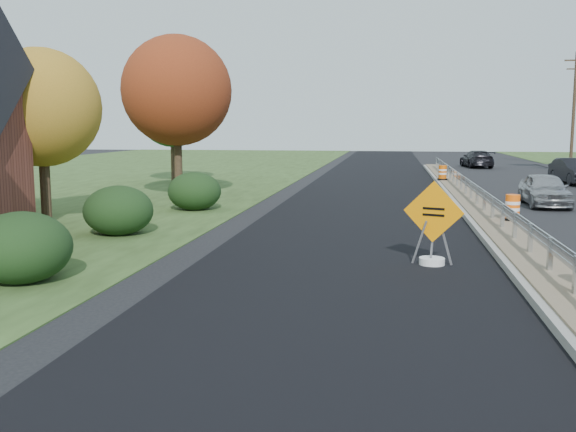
# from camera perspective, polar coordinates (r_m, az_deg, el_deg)

# --- Properties ---
(ground) EXTENTS (140.00, 140.00, 0.00)m
(ground) POSITION_cam_1_polar(r_m,az_deg,el_deg) (18.72, 19.45, -2.55)
(ground) COLOR black
(ground) RESTS_ON ground
(milled_overlay) EXTENTS (7.20, 120.00, 0.01)m
(milled_overlay) POSITION_cam_1_polar(r_m,az_deg,el_deg) (28.33, 7.06, 1.28)
(milled_overlay) COLOR black
(milled_overlay) RESTS_ON ground
(median) EXTENTS (1.60, 55.00, 0.23)m
(median) POSITION_cam_1_polar(r_m,az_deg,el_deg) (26.53, 16.43, 0.79)
(median) COLOR gray
(median) RESTS_ON ground
(guardrail) EXTENTS (0.10, 46.15, 0.72)m
(guardrail) POSITION_cam_1_polar(r_m,az_deg,el_deg) (27.45, 16.22, 2.32)
(guardrail) COLOR silver
(guardrail) RESTS_ON median
(utility_pole_north) EXTENTS (1.90, 0.26, 9.40)m
(utility_pole_north) POSITION_cam_1_polar(r_m,az_deg,el_deg) (59.05, 24.07, 8.88)
(utility_pole_north) COLOR #473523
(utility_pole_north) RESTS_ON ground
(hedge_south) EXTENTS (2.09, 2.09, 1.52)m
(hedge_south) POSITION_cam_1_polar(r_m,az_deg,el_deg) (14.54, -22.64, -2.58)
(hedge_south) COLOR black
(hedge_south) RESTS_ON ground
(hedge_mid) EXTENTS (2.09, 2.09, 1.52)m
(hedge_mid) POSITION_cam_1_polar(r_m,az_deg,el_deg) (20.02, -14.84, 0.50)
(hedge_mid) COLOR black
(hedge_mid) RESTS_ON ground
(hedge_north) EXTENTS (2.09, 2.09, 1.52)m
(hedge_north) POSITION_cam_1_polar(r_m,az_deg,el_deg) (25.42, -8.32, 2.21)
(hedge_north) COLOR black
(hedge_north) RESTS_ON ground
(tree_near_yellow) EXTENTS (3.96, 3.96, 5.88)m
(tree_near_yellow) POSITION_cam_1_polar(r_m,az_deg,el_deg) (23.25, -21.09, 8.95)
(tree_near_yellow) COLOR #473523
(tree_near_yellow) RESTS_ON ground
(tree_near_red) EXTENTS (4.95, 4.95, 7.35)m
(tree_near_red) POSITION_cam_1_polar(r_m,az_deg,el_deg) (29.77, -9.87, 10.91)
(tree_near_red) COLOR #473523
(tree_near_red) RESTS_ON ground
(tree_near_back) EXTENTS (4.29, 4.29, 6.37)m
(tree_near_back) POSITION_cam_1_polar(r_m,az_deg,el_deg) (38.28, -10.21, 9.23)
(tree_near_back) COLOR #473523
(tree_near_back) RESTS_ON ground
(caution_sign) EXTENTS (1.38, 0.61, 2.01)m
(caution_sign) POSITION_cam_1_polar(r_m,az_deg,el_deg) (15.57, 12.71, -2.43)
(caution_sign) COLOR white
(caution_sign) RESTS_ON ground
(barrel_median_mid) EXTENTS (0.57, 0.57, 0.84)m
(barrel_median_mid) POSITION_cam_1_polar(r_m,az_deg,el_deg) (22.17, 19.32, 0.68)
(barrel_median_mid) COLOR black
(barrel_median_mid) RESTS_ON median
(barrel_median_far) EXTENTS (0.57, 0.57, 0.84)m
(barrel_median_far) POSITION_cam_1_polar(r_m,az_deg,el_deg) (38.03, 13.58, 3.75)
(barrel_median_far) COLOR black
(barrel_median_far) RESTS_ON median
(car_silver) EXTENTS (1.63, 4.02, 1.37)m
(car_silver) POSITION_cam_1_polar(r_m,az_deg,el_deg) (28.61, 21.85, 2.20)
(car_silver) COLOR #A2A3A7
(car_silver) RESTS_ON ground
(car_dark_mid) EXTENTS (1.99, 4.62, 1.48)m
(car_dark_mid) POSITION_cam_1_polar(r_m,az_deg,el_deg) (40.29, 24.14, 3.65)
(car_dark_mid) COLOR black
(car_dark_mid) RESTS_ON ground
(car_dark_far) EXTENTS (2.46, 4.93, 1.38)m
(car_dark_far) POSITION_cam_1_polar(r_m,az_deg,el_deg) (54.19, 16.44, 4.89)
(car_dark_far) COLOR black
(car_dark_far) RESTS_ON ground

